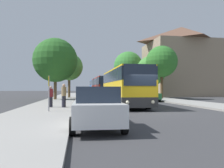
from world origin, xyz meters
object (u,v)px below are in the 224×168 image
at_px(pedestrian_waiting_far, 51,96).
at_px(tree_right_mid, 162,62).
at_px(bus_rear, 97,87).
at_px(tree_right_near, 151,71).
at_px(parked_car_left_curb, 97,107).
at_px(tree_right_far, 128,66).
at_px(pedestrian_waiting_near, 64,95).
at_px(bus_stop_sign, 49,89).
at_px(tree_left_far, 69,67).
at_px(bus_front, 124,87).
at_px(parked_car_right_far, 128,93).
at_px(parked_car_right_near, 148,95).
at_px(bus_middle, 103,88).
at_px(tree_left_near, 55,60).

height_order(pedestrian_waiting_far, tree_right_mid, tree_right_mid).
relative_size(bus_rear, tree_right_near, 1.52).
distance_m(parked_car_left_curb, tree_right_far, 42.07).
height_order(pedestrian_waiting_near, tree_right_near, tree_right_near).
bearing_deg(bus_stop_sign, pedestrian_waiting_far, 94.81).
bearing_deg(tree_right_mid, pedestrian_waiting_near, -134.27).
bearing_deg(tree_right_mid, tree_left_far, 158.07).
relative_size(tree_right_mid, tree_right_far, 0.77).
xyz_separation_m(bus_front, parked_car_right_far, (4.63, 18.15, -0.93)).
distance_m(pedestrian_waiting_near, tree_right_mid, 19.37).
bearing_deg(parked_car_right_near, bus_middle, -61.30).
height_order(bus_middle, tree_right_mid, tree_right_mid).
xyz_separation_m(bus_middle, pedestrian_waiting_far, (-5.87, -16.08, -0.76)).
height_order(parked_car_right_far, tree_left_far, tree_left_far).
bearing_deg(bus_front, pedestrian_waiting_near, -154.89).
bearing_deg(bus_stop_sign, bus_front, 41.13).
bearing_deg(pedestrian_waiting_near, bus_front, 38.43).
bearing_deg(tree_right_far, tree_right_near, -87.55).
height_order(pedestrian_waiting_near, pedestrian_waiting_far, pedestrian_waiting_near).
distance_m(parked_car_right_near, pedestrian_waiting_near, 12.96).
bearing_deg(bus_stop_sign, bus_rear, 80.04).
xyz_separation_m(bus_rear, tree_right_near, (8.00, -12.70, 2.69)).
height_order(pedestrian_waiting_near, tree_left_far, tree_left_far).
bearing_deg(parked_car_left_curb, bus_front, 73.69).
relative_size(bus_rear, tree_left_far, 1.46).
xyz_separation_m(bus_rear, parked_car_right_far, (4.64, -10.18, -1.06)).
distance_m(tree_left_far, tree_right_far, 18.44).
distance_m(parked_car_left_curb, tree_right_mid, 24.95).
xyz_separation_m(bus_middle, tree_left_near, (-6.77, -3.56, 3.60)).
relative_size(bus_middle, tree_left_near, 1.45).
distance_m(parked_car_right_far, pedestrian_waiting_near, 22.74).
distance_m(bus_stop_sign, tree_right_near, 25.16).
xyz_separation_m(pedestrian_waiting_near, tree_left_far, (-0.32, 18.92, 4.01)).
xyz_separation_m(pedestrian_waiting_near, tree_right_far, (12.53, 32.04, 5.71)).
height_order(tree_left_far, tree_right_near, tree_left_far).
relative_size(bus_middle, tree_right_mid, 1.53).
bearing_deg(tree_left_far, tree_right_mid, -21.93).
distance_m(pedestrian_waiting_near, tree_right_far, 34.87).
bearing_deg(pedestrian_waiting_far, parked_car_right_far, -18.87).
height_order(parked_car_left_curb, pedestrian_waiting_far, pedestrian_waiting_far).
bearing_deg(pedestrian_waiting_far, bus_middle, -10.88).
relative_size(tree_left_near, tree_left_far, 1.14).
height_order(bus_rear, pedestrian_waiting_far, bus_rear).
xyz_separation_m(bus_stop_sign, pedestrian_waiting_near, (0.75, 2.75, -0.48)).
bearing_deg(tree_right_near, tree_right_far, 92.45).
distance_m(bus_middle, parked_car_right_far, 6.47).
distance_m(parked_car_right_near, tree_left_near, 12.93).
distance_m(tree_left_near, tree_right_far, 24.06).
height_order(pedestrian_waiting_near, tree_right_far, tree_right_far).
relative_size(pedestrian_waiting_near, tree_right_near, 0.26).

